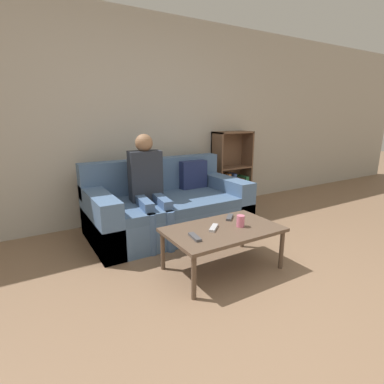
% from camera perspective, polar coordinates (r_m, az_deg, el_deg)
% --- Properties ---
extents(ground_plane, '(22.00, 22.00, 0.00)m').
position_cam_1_polar(ground_plane, '(2.28, 16.63, -23.00)').
color(ground_plane, '#84664C').
extents(wall_back, '(12.00, 0.06, 2.60)m').
position_cam_1_polar(wall_back, '(4.02, -10.86, 13.27)').
color(wall_back, '#B7B2A8').
rests_on(wall_back, ground_plane).
extents(couch, '(1.83, 0.99, 0.84)m').
position_cam_1_polar(couch, '(3.61, -4.63, -3.12)').
color(couch, '#4C6B93').
rests_on(couch, ground_plane).
extents(bookshelf, '(0.60, 0.28, 1.13)m').
position_cam_1_polar(bookshelf, '(4.70, 7.30, 2.56)').
color(bookshelf, brown).
rests_on(bookshelf, ground_plane).
extents(coffee_table, '(1.01, 0.62, 0.39)m').
position_cam_1_polar(coffee_table, '(2.70, 5.89, -7.60)').
color(coffee_table, brown).
rests_on(coffee_table, ground_plane).
extents(person_adult, '(0.39, 0.70, 1.17)m').
position_cam_1_polar(person_adult, '(3.31, -8.43, 2.06)').
color(person_adult, '#476693').
rests_on(person_adult, ground_plane).
extents(cup_near, '(0.07, 0.07, 0.10)m').
position_cam_1_polar(cup_near, '(2.72, 9.22, -5.47)').
color(cup_near, pink).
rests_on(cup_near, coffee_table).
extents(tv_remote_0, '(0.15, 0.15, 0.02)m').
position_cam_1_polar(tv_remote_0, '(2.93, 7.17, -4.80)').
color(tv_remote_0, '#47474C').
rests_on(tv_remote_0, coffee_table).
extents(tv_remote_1, '(0.07, 0.17, 0.02)m').
position_cam_1_polar(tv_remote_1, '(2.46, 0.54, -8.56)').
color(tv_remote_1, '#47474C').
rests_on(tv_remote_1, coffee_table).
extents(tv_remote_2, '(0.16, 0.15, 0.02)m').
position_cam_1_polar(tv_remote_2, '(2.65, 4.15, -6.81)').
color(tv_remote_2, '#B7B7BC').
rests_on(tv_remote_2, coffee_table).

